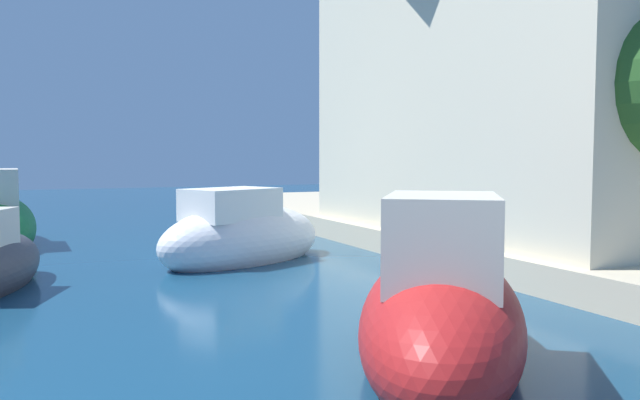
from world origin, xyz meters
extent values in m
cube|color=beige|center=(13.00, 6.00, 0.25)|extent=(6.00, 32.00, 0.50)
ellipsoid|color=#B21E1E|center=(6.95, 0.84, 0.40)|extent=(3.61, 4.10, 1.44)
cube|color=beige|center=(6.77, 0.59, 1.28)|extent=(1.68, 1.77, 0.89)
ellipsoid|color=white|center=(7.03, 7.66, 0.41)|extent=(4.26, 3.11, 1.48)
cube|color=white|center=(6.74, 7.54, 1.16)|extent=(2.06, 1.77, 0.62)
cube|color=beige|center=(13.00, 6.56, 3.73)|extent=(5.45, 9.13, 6.46)
camera|label=1|loc=(3.25, -4.32, 2.07)|focal=35.23mm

